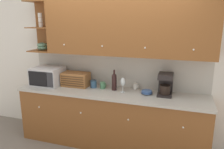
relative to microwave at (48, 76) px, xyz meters
The scene contains 14 objects.
ground_plane 1.59m from the microwave, 14.02° to the left, with size 24.00×24.00×0.00m, color slate.
wall_back 1.20m from the microwave, 15.44° to the left, with size 5.38×0.06×2.60m.
counter_unit 1.29m from the microwave, ahead, with size 3.00×0.63×0.92m.
backsplash_panel 1.18m from the microwave, 13.74° to the left, with size 2.98×0.01×0.56m.
upper_cabinets 1.55m from the microwave, ahead, with size 2.98×0.36×0.84m.
microwave is the anchor object (origin of this frame).
bread_box 0.50m from the microwave, ahead, with size 0.45×0.27×0.23m.
storage_canister 0.82m from the microwave, ahead, with size 0.11×0.11×0.12m.
mug_blue_second 0.98m from the microwave, ahead, with size 0.10×0.08×0.11m.
wine_bottle 1.18m from the microwave, ahead, with size 0.08×0.08×0.33m.
wine_glass 1.33m from the microwave, ahead, with size 0.07×0.07×0.23m.
mug 1.51m from the microwave, ahead, with size 0.09×0.08×0.10m.
bowl_stack_on_counter 1.71m from the microwave, ahead, with size 0.17×0.17×0.07m.
coffee_maker 1.97m from the microwave, ahead, with size 0.21×0.27×0.33m.
Camera 1 is at (1.03, -3.39, 2.02)m, focal length 35.00 mm.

